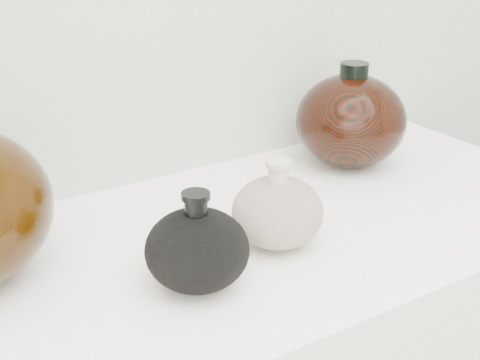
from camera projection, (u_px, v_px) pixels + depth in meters
black_gourd_vase at (197, 249)px, 0.81m from camera, size 0.13×0.13×0.13m
cream_gourd_vase at (277, 211)px, 0.91m from camera, size 0.15×0.15×0.12m
right_round_pot at (351, 120)px, 1.16m from camera, size 0.19×0.19×0.18m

